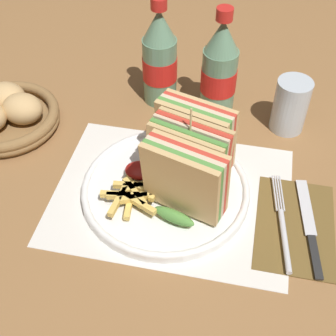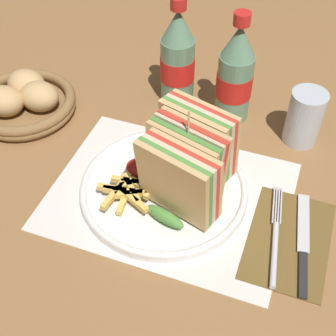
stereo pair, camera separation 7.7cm
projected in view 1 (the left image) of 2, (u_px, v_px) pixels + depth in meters
name	position (u px, v px, depth m)	size (l,w,h in m)	color
ground_plane	(160.00, 189.00, 0.79)	(4.00, 4.00, 0.00)	olive
placemat	(172.00, 195.00, 0.78)	(0.39, 0.29, 0.00)	silver
plate_main	(166.00, 189.00, 0.78)	(0.28, 0.28, 0.02)	white
club_sandwich	(190.00, 158.00, 0.73)	(0.14, 0.20, 0.16)	tan
fries_pile	(135.00, 193.00, 0.74)	(0.11, 0.11, 0.02)	#E0B756
ketchup_blob	(139.00, 170.00, 0.78)	(0.05, 0.04, 0.02)	maroon
napkin	(295.00, 225.00, 0.74)	(0.12, 0.19, 0.00)	brown
fork	(283.00, 230.00, 0.72)	(0.04, 0.19, 0.01)	silver
knife	(310.00, 227.00, 0.73)	(0.04, 0.19, 0.00)	black
coke_bottle_near	(160.00, 59.00, 0.90)	(0.07, 0.07, 0.22)	slate
coke_bottle_far	(219.00, 71.00, 0.87)	(0.07, 0.07, 0.22)	slate
glass_near	(290.00, 108.00, 0.87)	(0.06, 0.06, 0.10)	silver
bread_basket	(6.00, 115.00, 0.89)	(0.20, 0.20, 0.07)	olive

